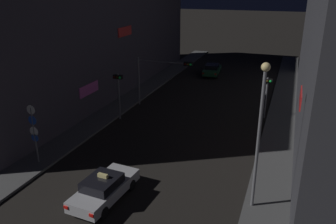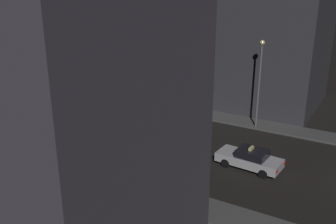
# 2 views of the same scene
# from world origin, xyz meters

# --- Properties ---
(sidewalk_left) EXTENTS (2.31, 53.11, 0.16)m
(sidewalk_left) POSITION_xyz_m (-7.22, 24.55, 0.08)
(sidewalk_left) COLOR #4C4C4C
(sidewalk_left) RESTS_ON ground_plane
(sidewalk_right) EXTENTS (2.31, 53.11, 0.16)m
(sidewalk_right) POSITION_xyz_m (7.22, 24.55, 0.08)
(sidewalk_right) COLOR #4C4C4C
(sidewalk_right) RESTS_ON ground_plane
(taxi) EXTENTS (2.13, 4.57, 1.62)m
(taxi) POSITION_xyz_m (-1.02, 8.06, 0.74)
(taxi) COLOR #B7B7BC
(taxi) RESTS_ON ground_plane
(traffic_light_overhead) EXTENTS (5.31, 0.42, 4.56)m
(traffic_light_overhead) POSITION_xyz_m (-3.59, 22.94, 3.40)
(traffic_light_overhead) COLOR slate
(traffic_light_overhead) RESTS_ON ground_plane
(traffic_light_left_kerb) EXTENTS (0.80, 0.42, 3.96)m
(traffic_light_left_kerb) POSITION_xyz_m (-5.81, 18.92, 2.82)
(traffic_light_left_kerb) COLOR slate
(traffic_light_left_kerb) RESTS_ON ground_plane
(traffic_light_right_kerb) EXTENTS (0.80, 0.42, 3.58)m
(traffic_light_right_kerb) POSITION_xyz_m (5.81, 23.39, 2.58)
(traffic_light_right_kerb) COLOR slate
(traffic_light_right_kerb) RESTS_ON ground_plane
(sign_pole_left) EXTENTS (0.62, 0.10, 3.87)m
(sign_pole_left) POSITION_xyz_m (-7.00, 10.00, 2.42)
(sign_pole_left) COLOR slate
(sign_pole_left) RESTS_ON sidewalk_left
(street_lamp_near_block) EXTENTS (0.42, 0.42, 7.50)m
(street_lamp_near_block) POSITION_xyz_m (6.48, 10.07, 4.79)
(street_lamp_near_block) COLOR slate
(street_lamp_near_block) RESTS_ON sidewalk_right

